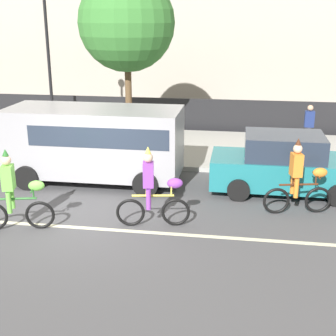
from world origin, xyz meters
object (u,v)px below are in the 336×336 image
(parked_van_grey, at_px, (97,139))
(street_lamp_post, at_px, (47,35))
(parade_cyclist_lime, at_px, (15,195))
(parade_cyclist_purple, at_px, (154,192))
(parked_car_teal, at_px, (285,165))
(pedestrian_onlooker, at_px, (309,127))
(parade_cyclist_orange, at_px, (300,181))

(parked_van_grey, bearing_deg, street_lamp_post, 124.23)
(street_lamp_post, bearing_deg, parade_cyclist_lime, -73.36)
(parade_cyclist_purple, xyz_separation_m, parked_car_teal, (3.17, 2.75, -0.06))
(street_lamp_post, xyz_separation_m, pedestrian_onlooker, (9.82, -1.12, -2.97))
(parked_van_grey, distance_m, parked_car_teal, 5.38)
(pedestrian_onlooker, bearing_deg, parked_car_teal, -105.56)
(parade_cyclist_lime, relative_size, parked_car_teal, 0.47)
(parade_cyclist_lime, bearing_deg, street_lamp_post, 106.64)
(parade_cyclist_orange, bearing_deg, street_lamp_post, 144.00)
(street_lamp_post, bearing_deg, parade_cyclist_purple, -54.41)
(parade_cyclist_orange, distance_m, parked_car_teal, 1.49)
(pedestrian_onlooker, bearing_deg, street_lamp_post, 173.49)
(parade_cyclist_orange, height_order, parked_van_grey, parked_van_grey)
(parade_cyclist_purple, relative_size, street_lamp_post, 0.33)
(street_lamp_post, height_order, pedestrian_onlooker, street_lamp_post)
(parade_cyclist_purple, distance_m, parked_car_teal, 4.19)
(parade_cyclist_lime, xyz_separation_m, parade_cyclist_orange, (6.42, 1.95, 0.00))
(parade_cyclist_orange, xyz_separation_m, pedestrian_onlooker, (0.87, 5.38, 0.17))
(parade_cyclist_orange, xyz_separation_m, street_lamp_post, (-8.95, 6.50, 3.15))
(parade_cyclist_lime, xyz_separation_m, parked_car_teal, (6.21, 3.42, -0.06))
(parade_cyclist_orange, bearing_deg, pedestrian_onlooker, 80.76)
(parked_van_grey, bearing_deg, parade_cyclist_lime, -103.66)
(parade_cyclist_purple, bearing_deg, parade_cyclist_lime, -167.50)
(parade_cyclist_purple, distance_m, pedestrian_onlooker, 7.90)
(parade_cyclist_lime, xyz_separation_m, pedestrian_onlooker, (7.29, 7.33, 0.17))
(parade_cyclist_lime, relative_size, street_lamp_post, 0.33)
(parade_cyclist_orange, height_order, pedestrian_onlooker, parade_cyclist_orange)
(parade_cyclist_orange, bearing_deg, parade_cyclist_purple, -159.32)
(parade_cyclist_orange, bearing_deg, parked_car_teal, 98.26)
(parade_cyclist_orange, relative_size, street_lamp_post, 0.33)
(street_lamp_post, distance_m, pedestrian_onlooker, 10.32)
(parade_cyclist_purple, height_order, parked_car_teal, parade_cyclist_purple)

